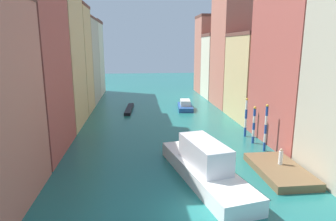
% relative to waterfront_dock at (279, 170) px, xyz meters
% --- Properties ---
extents(ground_plane, '(154.00, 154.00, 0.00)m').
position_rel_waterfront_dock_xyz_m(ground_plane, '(-8.72, 19.13, -0.33)').
color(ground_plane, '#1E6B66').
extents(building_left_1, '(6.58, 10.81, 16.99)m').
position_rel_waterfront_dock_xyz_m(building_left_1, '(-22.87, 7.84, 8.18)').
color(building_left_1, '#B25147').
rests_on(building_left_1, ground).
extents(building_left_2, '(6.58, 9.76, 19.96)m').
position_rel_waterfront_dock_xyz_m(building_left_2, '(-22.87, 18.28, 9.67)').
color(building_left_2, '#DBB77A').
rests_on(building_left_2, ground).
extents(building_left_3, '(6.58, 7.53, 17.26)m').
position_rel_waterfront_dock_xyz_m(building_left_3, '(-22.87, 27.10, 8.31)').
color(building_left_3, '#DBB77A').
rests_on(building_left_3, ground).
extents(building_left_4, '(6.58, 9.75, 16.07)m').
position_rel_waterfront_dock_xyz_m(building_left_4, '(-22.87, 35.79, 7.72)').
color(building_left_4, '#BCB299').
rests_on(building_left_4, ground).
extents(building_left_5, '(6.58, 9.46, 16.29)m').
position_rel_waterfront_dock_xyz_m(building_left_5, '(-22.87, 45.55, 7.83)').
color(building_left_5, beige).
rests_on(building_left_5, ground).
extents(building_right_1, '(6.58, 11.72, 20.60)m').
position_rel_waterfront_dock_xyz_m(building_right_1, '(5.43, 7.99, 9.99)').
color(building_right_1, '#B25147').
rests_on(building_right_1, ground).
extents(building_right_2, '(6.58, 10.28, 12.72)m').
position_rel_waterfront_dock_xyz_m(building_right_2, '(5.43, 19.26, 6.05)').
color(building_right_2, '#DBB77A').
rests_on(building_right_2, ground).
extents(building_right_3, '(6.58, 9.60, 22.55)m').
position_rel_waterfront_dock_xyz_m(building_right_3, '(5.43, 29.25, 10.96)').
color(building_right_3, '#C6705B').
rests_on(building_right_3, ground).
extents(building_right_4, '(6.58, 7.66, 13.31)m').
position_rel_waterfront_dock_xyz_m(building_right_4, '(5.43, 38.24, 6.34)').
color(building_right_4, beige).
rests_on(building_right_4, ground).
extents(building_right_5, '(6.58, 7.48, 17.61)m').
position_rel_waterfront_dock_xyz_m(building_right_5, '(5.43, 45.79, 8.49)').
color(building_right_5, '#C6705B').
rests_on(building_right_5, ground).
extents(waterfront_dock, '(3.81, 7.12, 0.65)m').
position_rel_waterfront_dock_xyz_m(waterfront_dock, '(0.00, 0.00, 0.00)').
color(waterfront_dock, brown).
rests_on(waterfront_dock, ground).
extents(person_on_dock, '(0.36, 0.36, 1.46)m').
position_rel_waterfront_dock_xyz_m(person_on_dock, '(0.29, 0.52, 1.00)').
color(person_on_dock, white).
rests_on(person_on_dock, waterfront_dock).
extents(mooring_pole_0, '(0.28, 0.28, 5.03)m').
position_rel_waterfront_dock_xyz_m(mooring_pole_0, '(1.10, 5.56, 2.23)').
color(mooring_pole_0, '#1E479E').
rests_on(mooring_pole_0, ground).
extents(mooring_pole_1, '(0.32, 0.32, 4.28)m').
position_rel_waterfront_dock_xyz_m(mooring_pole_1, '(0.90, 8.12, 1.86)').
color(mooring_pole_1, '#1E479E').
rests_on(mooring_pole_1, ground).
extents(mooring_pole_2, '(0.31, 0.31, 4.77)m').
position_rel_waterfront_dock_xyz_m(mooring_pole_2, '(0.93, 10.68, 2.11)').
color(mooring_pole_2, '#1E479E').
rests_on(mooring_pole_2, ground).
extents(vaporetto_white, '(5.77, 13.22, 3.32)m').
position_rel_waterfront_dock_xyz_m(vaporetto_white, '(-6.78, -0.36, 0.88)').
color(vaporetto_white, white).
rests_on(vaporetto_white, ground).
extents(gondola_black, '(1.57, 8.37, 0.48)m').
position_rel_waterfront_dock_xyz_m(gondola_black, '(-13.44, 27.02, -0.08)').
color(gondola_black, black).
rests_on(gondola_black, ground).
extents(motorboat_0, '(2.99, 6.23, 1.65)m').
position_rel_waterfront_dock_xyz_m(motorboat_0, '(-3.74, 26.99, 0.28)').
color(motorboat_0, '#234C93').
rests_on(motorboat_0, ground).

